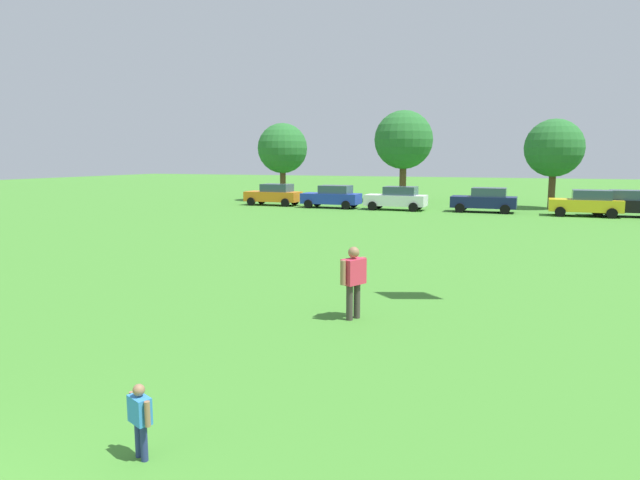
% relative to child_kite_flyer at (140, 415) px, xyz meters
% --- Properties ---
extents(ground_plane, '(160.00, 160.00, 0.00)m').
position_rel_child_kite_flyer_xyz_m(ground_plane, '(-1.18, 26.88, -0.57)').
color(ground_plane, '#42842D').
extents(child_kite_flyer, '(0.42, 0.29, 0.96)m').
position_rel_child_kite_flyer_xyz_m(child_kite_flyer, '(0.00, 0.00, 0.00)').
color(child_kite_flyer, navy).
rests_on(child_kite_flyer, ground).
extents(adult_bystander, '(0.51, 0.74, 1.69)m').
position_rel_child_kite_flyer_xyz_m(adult_bystander, '(0.58, 6.76, 0.43)').
color(adult_bystander, '#3F3833').
rests_on(adult_bystander, ground).
extents(parked_car_orange_0, '(4.30, 2.02, 1.68)m').
position_rel_child_kite_flyer_xyz_m(parked_car_orange_0, '(-14.84, 34.69, 0.28)').
color(parked_car_orange_0, orange).
rests_on(parked_car_orange_0, ground).
extents(parked_car_blue_1, '(4.30, 2.02, 1.68)m').
position_rel_child_kite_flyer_xyz_m(parked_car_blue_1, '(-9.79, 34.14, 0.28)').
color(parked_car_blue_1, '#1E38AD').
rests_on(parked_car_blue_1, ground).
extents(parked_car_white_2, '(4.30, 2.02, 1.68)m').
position_rel_child_kite_flyer_xyz_m(parked_car_white_2, '(-4.90, 34.16, 0.28)').
color(parked_car_white_2, white).
rests_on(parked_car_white_2, ground).
extents(parked_car_navy_3, '(4.30, 2.02, 1.68)m').
position_rel_child_kite_flyer_xyz_m(parked_car_navy_3, '(1.11, 34.66, 0.28)').
color(parked_car_navy_3, '#141E4C').
rests_on(parked_car_navy_3, ground).
extents(parked_car_yellow_4, '(4.30, 2.02, 1.68)m').
position_rel_child_kite_flyer_xyz_m(parked_car_yellow_4, '(7.38, 34.15, 0.28)').
color(parked_car_yellow_4, yellow).
rests_on(parked_car_yellow_4, ground).
extents(parked_car_black_5, '(4.30, 2.02, 1.68)m').
position_rel_child_kite_flyer_xyz_m(parked_car_black_5, '(9.60, 34.79, 0.28)').
color(parked_car_black_5, black).
rests_on(parked_car_black_5, ground).
extents(tree_far_left, '(4.27, 4.27, 6.65)m').
position_rel_child_kite_flyer_xyz_m(tree_far_left, '(-16.20, 39.31, 3.92)').
color(tree_far_left, brown).
rests_on(tree_far_left, ground).
extents(tree_left, '(4.93, 4.93, 7.68)m').
position_rel_child_kite_flyer_xyz_m(tree_left, '(-6.34, 42.31, 4.61)').
color(tree_left, brown).
rests_on(tree_left, ground).
extents(tree_center, '(4.16, 4.16, 6.49)m').
position_rel_child_kite_flyer_xyz_m(tree_center, '(5.40, 39.17, 3.81)').
color(tree_center, brown).
rests_on(tree_center, ground).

